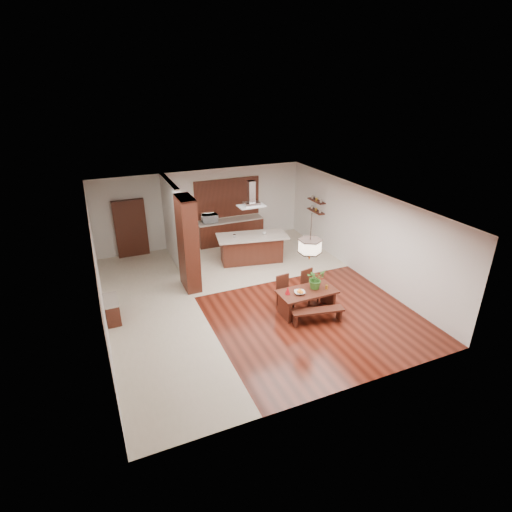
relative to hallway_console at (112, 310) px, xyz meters
name	(u,v)px	position (x,y,z in m)	size (l,w,h in m)	color
room_shell	(246,231)	(3.81, -0.20, 1.75)	(9.00, 9.04, 2.92)	#3D130B
tile_hallway	(155,315)	(1.06, -0.20, -0.31)	(2.50, 9.00, 0.01)	beige
tile_kitchen	(253,257)	(5.06, 2.30, -0.31)	(5.50, 4.00, 0.01)	beige
soffit_band	(246,203)	(3.81, -0.20, 2.57)	(8.00, 9.00, 0.02)	#3C1A0F
partition_pier	(188,244)	(2.41, 1.00, 1.14)	(0.45, 1.00, 2.90)	#32150E
partition_stub	(173,223)	(2.41, 3.10, 1.14)	(0.18, 2.40, 2.90)	silver
hallway_console	(112,310)	(0.00, 0.00, 0.00)	(0.37, 0.88, 0.63)	#32150E
hallway_doorway	(131,228)	(1.11, 4.20, 0.74)	(1.10, 0.20, 2.10)	#32150E
rear_counter	(230,231)	(4.81, 4.00, 0.16)	(2.60, 0.62, 0.95)	#32150E
kitchen_window	(227,198)	(4.81, 4.26, 1.44)	(2.60, 0.08, 1.50)	#A26830
shelf_lower	(316,211)	(7.68, 2.40, 1.08)	(0.26, 0.90, 0.04)	#32150E
shelf_upper	(316,201)	(7.68, 2.40, 1.49)	(0.26, 0.90, 0.04)	#32150E
dining_table	(307,296)	(4.99, -1.71, 0.18)	(1.62, 0.82, 0.67)	#32150E
dining_bench	(317,316)	(4.99, -2.29, -0.12)	(1.41, 0.31, 0.40)	#32150E
dining_chair_left	(286,292)	(4.58, -1.22, 0.15)	(0.41, 0.41, 0.94)	#32150E
dining_chair_right	(310,286)	(5.39, -1.21, 0.16)	(0.42, 0.42, 0.95)	#32150E
pendant_lantern	(310,237)	(4.99, -1.71, 1.93)	(0.64, 0.64, 1.31)	beige
foliage_plant	(316,279)	(5.27, -1.65, 0.64)	(0.51, 0.44, 0.57)	#336923
fruit_bowl	(300,292)	(4.72, -1.76, 0.39)	(0.29, 0.29, 0.07)	beige
napkin_cone	(288,291)	(4.41, -1.65, 0.46)	(0.14, 0.14, 0.21)	#A70B14
gold_ornament	(327,287)	(5.54, -1.81, 0.41)	(0.08, 0.08, 0.11)	gold
kitchen_island	(252,248)	(4.89, 2.00, 0.20)	(2.58, 1.49, 1.00)	#32150E
range_hood	(251,194)	(4.89, 2.01, 2.15)	(0.90, 0.55, 0.87)	silver
island_cup	(264,233)	(5.32, 1.88, 0.73)	(0.12, 0.12, 0.10)	silver
microwave	(210,218)	(3.99, 4.00, 0.79)	(0.58, 0.39, 0.32)	silver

